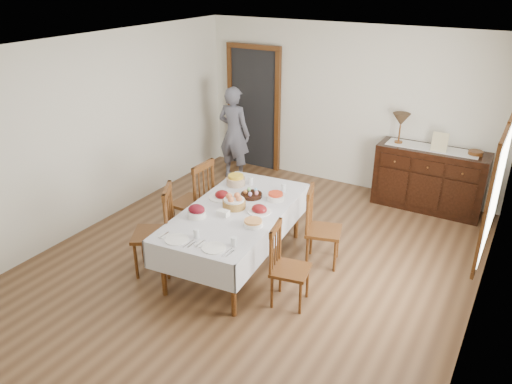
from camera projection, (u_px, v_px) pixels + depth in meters
The scene contains 26 objects.
ground at pixel (252, 265), 6.17m from camera, with size 6.00×6.00×0.00m, color brown.
room_shell at pixel (259, 127), 5.89m from camera, with size 5.02×6.02×2.65m.
dining_table at pixel (236, 216), 5.94m from camera, with size 1.30×2.26×0.75m.
chair_left_near at pixel (157, 230), 5.85m from camera, with size 0.62×0.62×1.09m.
chair_left_far at pixel (196, 199), 6.59m from camera, with size 0.46×0.46×1.10m.
chair_right_near at pixel (286, 265), 5.31m from camera, with size 0.45×0.45×0.93m.
chair_right_far at pixel (320, 226), 6.03m from camera, with size 0.51×0.51×0.99m.
sideboard at pixel (429, 179), 7.44m from camera, with size 1.57×0.57×0.94m.
person at pixel (234, 130), 8.37m from camera, with size 0.53×0.34×1.70m, color #575765.
bread_basket at pixel (234, 202), 5.92m from camera, with size 0.28×0.28×0.17m.
egg_basket at pixel (251, 195), 6.21m from camera, with size 0.27×0.27×0.10m.
ham_platter_a at pixel (222, 196), 6.18m from camera, with size 0.33×0.33×0.11m.
ham_platter_b at pixel (259, 210), 5.82m from camera, with size 0.28×0.28×0.11m.
beet_bowl at pixel (197, 212), 5.70m from camera, with size 0.21×0.21×0.15m.
carrot_bowl at pixel (276, 197), 6.12m from camera, with size 0.23×0.23×0.09m.
pineapple_bowl at pixel (236, 180), 6.54m from camera, with size 0.25×0.25×0.14m.
casserole_dish at pixel (253, 223), 5.52m from camera, with size 0.22×0.22×0.07m.
butter_dish at pixel (223, 213), 5.73m from camera, with size 0.15×0.10×0.07m.
setting_left at pixel (183, 237), 5.25m from camera, with size 0.43×0.31×0.10m.
setting_right at pixel (220, 246), 5.10m from camera, with size 0.43×0.31×0.10m.
glass_far_a at pixel (251, 181), 6.55m from camera, with size 0.06×0.06×0.11m.
glass_far_b at pixel (284, 188), 6.35m from camera, with size 0.06×0.06×0.10m.
runner at pixel (432, 148), 7.27m from camera, with size 1.30×0.35×0.01m.
table_lamp at pixel (401, 120), 7.34m from camera, with size 0.26×0.26×0.46m.
picture_frame at pixel (440, 142), 7.09m from camera, with size 0.22×0.08×0.28m.
deco_bowl at pixel (476, 153), 7.01m from camera, with size 0.20×0.20×0.06m.
Camera 1 is at (2.68, -4.51, 3.37)m, focal length 35.00 mm.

